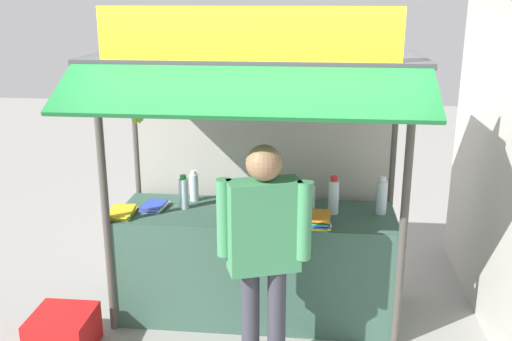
{
  "coord_description": "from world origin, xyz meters",
  "views": [
    {
      "loc": [
        0.47,
        -4.38,
        2.57
      ],
      "look_at": [
        0.0,
        0.0,
        1.25
      ],
      "focal_mm": 41.09,
      "sensor_mm": 36.0,
      "label": 1
    }
  ],
  "objects_px": {
    "magazine_stack_far_right": "(154,206)",
    "banana_bunch_inner_right": "(137,112)",
    "vendor_person": "(264,241)",
    "water_bottle_front_left": "(311,197)",
    "plastic_crate": "(63,332)",
    "magazine_stack_right": "(318,220)",
    "banana_bunch_inner_left": "(259,108)",
    "banana_bunch_leftmost": "(200,105)",
    "water_bottle_mid_left": "(184,193)",
    "water_bottle_far_left": "(258,184)",
    "magazine_stack_center": "(122,213)",
    "water_bottle_left": "(194,187)",
    "water_bottle_back_left": "(382,197)",
    "water_bottle_front_right": "(333,196)"
  },
  "relations": [
    {
      "from": "water_bottle_far_left",
      "to": "banana_bunch_leftmost",
      "type": "bearing_deg",
      "value": -112.98
    },
    {
      "from": "magazine_stack_far_right",
      "to": "banana_bunch_inner_right",
      "type": "xyz_separation_m",
      "value": [
        0.05,
        -0.45,
        0.87
      ]
    },
    {
      "from": "magazine_stack_far_right",
      "to": "magazine_stack_center",
      "type": "bearing_deg",
      "value": -141.34
    },
    {
      "from": "water_bottle_mid_left",
      "to": "banana_bunch_leftmost",
      "type": "distance_m",
      "value": 0.99
    },
    {
      "from": "water_bottle_far_left",
      "to": "vendor_person",
      "type": "xyz_separation_m",
      "value": [
        0.15,
        -1.09,
        -0.05
      ]
    },
    {
      "from": "water_bottle_left",
      "to": "water_bottle_far_left",
      "type": "bearing_deg",
      "value": 7.0
    },
    {
      "from": "water_bottle_back_left",
      "to": "magazine_stack_right",
      "type": "relative_size",
      "value": 1.03
    },
    {
      "from": "water_bottle_front_right",
      "to": "vendor_person",
      "type": "xyz_separation_m",
      "value": [
        -0.48,
        -0.84,
        -0.04
      ]
    },
    {
      "from": "water_bottle_mid_left",
      "to": "water_bottle_left",
      "type": "xyz_separation_m",
      "value": [
        0.05,
        0.19,
        -0.01
      ]
    },
    {
      "from": "vendor_person",
      "to": "water_bottle_mid_left",
      "type": "bearing_deg",
      "value": -68.27
    },
    {
      "from": "water_bottle_mid_left",
      "to": "magazine_stack_right",
      "type": "relative_size",
      "value": 0.95
    },
    {
      "from": "magazine_stack_right",
      "to": "banana_bunch_inner_left",
      "type": "relative_size",
      "value": 1.15
    },
    {
      "from": "magazine_stack_right",
      "to": "water_bottle_back_left",
      "type": "bearing_deg",
      "value": 31.72
    },
    {
      "from": "water_bottle_mid_left",
      "to": "water_bottle_back_left",
      "type": "height_order",
      "value": "water_bottle_back_left"
    },
    {
      "from": "water_bottle_left",
      "to": "plastic_crate",
      "type": "relative_size",
      "value": 0.59
    },
    {
      "from": "magazine_stack_center",
      "to": "banana_bunch_leftmost",
      "type": "distance_m",
      "value": 1.2
    },
    {
      "from": "water_bottle_left",
      "to": "water_bottle_mid_left",
      "type": "bearing_deg",
      "value": -103.4
    },
    {
      "from": "water_bottle_left",
      "to": "magazine_stack_far_right",
      "type": "xyz_separation_m",
      "value": [
        -0.28,
        -0.24,
        -0.1
      ]
    },
    {
      "from": "water_bottle_left",
      "to": "magazine_stack_center",
      "type": "xyz_separation_m",
      "value": [
        -0.5,
        -0.41,
        -0.1
      ]
    },
    {
      "from": "banana_bunch_leftmost",
      "to": "water_bottle_front_left",
      "type": "bearing_deg",
      "value": 34.2
    },
    {
      "from": "water_bottle_front_left",
      "to": "vendor_person",
      "type": "xyz_separation_m",
      "value": [
        -0.3,
        -0.86,
        -0.02
      ]
    },
    {
      "from": "magazine_stack_center",
      "to": "banana_bunch_leftmost",
      "type": "height_order",
      "value": "banana_bunch_leftmost"
    },
    {
      "from": "water_bottle_back_left",
      "to": "plastic_crate",
      "type": "distance_m",
      "value": 2.65
    },
    {
      "from": "magazine_stack_center",
      "to": "vendor_person",
      "type": "height_order",
      "value": "vendor_person"
    },
    {
      "from": "plastic_crate",
      "to": "magazine_stack_right",
      "type": "bearing_deg",
      "value": 14.44
    },
    {
      "from": "water_bottle_back_left",
      "to": "water_bottle_mid_left",
      "type": "bearing_deg",
      "value": -178.35
    },
    {
      "from": "magazine_stack_far_right",
      "to": "water_bottle_mid_left",
      "type": "bearing_deg",
      "value": 10.4
    },
    {
      "from": "water_bottle_left",
      "to": "water_bottle_front_left",
      "type": "relative_size",
      "value": 1.01
    },
    {
      "from": "water_bottle_mid_left",
      "to": "magazine_stack_center",
      "type": "relative_size",
      "value": 0.95
    },
    {
      "from": "magazine_stack_center",
      "to": "water_bottle_left",
      "type": "bearing_deg",
      "value": 39.28
    },
    {
      "from": "water_bottle_front_left",
      "to": "magazine_stack_right",
      "type": "distance_m",
      "value": 0.3
    },
    {
      "from": "plastic_crate",
      "to": "water_bottle_back_left",
      "type": "bearing_deg",
      "value": 18.44
    },
    {
      "from": "water_bottle_front_right",
      "to": "magazine_stack_center",
      "type": "distance_m",
      "value": 1.68
    },
    {
      "from": "water_bottle_mid_left",
      "to": "magazine_stack_center",
      "type": "bearing_deg",
      "value": -154.55
    },
    {
      "from": "banana_bunch_inner_left",
      "to": "water_bottle_front_right",
      "type": "bearing_deg",
      "value": 43.16
    },
    {
      "from": "magazine_stack_far_right",
      "to": "plastic_crate",
      "type": "xyz_separation_m",
      "value": [
        -0.54,
        -0.7,
        -0.77
      ]
    },
    {
      "from": "water_bottle_left",
      "to": "vendor_person",
      "type": "distance_m",
      "value": 1.23
    },
    {
      "from": "water_bottle_left",
      "to": "water_bottle_front_left",
      "type": "distance_m",
      "value": 1.0
    },
    {
      "from": "water_bottle_front_left",
      "to": "plastic_crate",
      "type": "height_order",
      "value": "water_bottle_front_left"
    },
    {
      "from": "water_bottle_back_left",
      "to": "banana_bunch_inner_right",
      "type": "height_order",
      "value": "banana_bunch_inner_right"
    },
    {
      "from": "water_bottle_front_left",
      "to": "banana_bunch_inner_left",
      "type": "relative_size",
      "value": 1.01
    },
    {
      "from": "water_bottle_mid_left",
      "to": "banana_bunch_leftmost",
      "type": "height_order",
      "value": "banana_bunch_leftmost"
    },
    {
      "from": "water_bottle_left",
      "to": "banana_bunch_inner_left",
      "type": "distance_m",
      "value": 1.24
    },
    {
      "from": "water_bottle_front_right",
      "to": "banana_bunch_inner_right",
      "type": "distance_m",
      "value": 1.67
    },
    {
      "from": "vendor_person",
      "to": "water_bottle_front_left",
      "type": "bearing_deg",
      "value": -128.72
    },
    {
      "from": "water_bottle_far_left",
      "to": "banana_bunch_inner_right",
      "type": "xyz_separation_m",
      "value": [
        -0.77,
        -0.75,
        0.75
      ]
    },
    {
      "from": "water_bottle_left",
      "to": "banana_bunch_leftmost",
      "type": "xyz_separation_m",
      "value": [
        0.21,
        -0.69,
        0.82
      ]
    },
    {
      "from": "plastic_crate",
      "to": "water_bottle_left",
      "type": "bearing_deg",
      "value": 48.59
    },
    {
      "from": "magazine_stack_center",
      "to": "vendor_person",
      "type": "bearing_deg",
      "value": -27.42
    },
    {
      "from": "banana_bunch_leftmost",
      "to": "banana_bunch_inner_right",
      "type": "relative_size",
      "value": 0.82
    }
  ]
}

